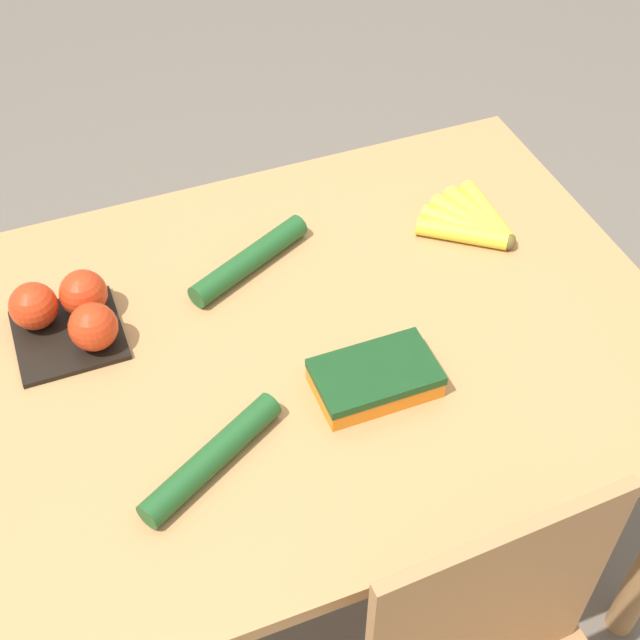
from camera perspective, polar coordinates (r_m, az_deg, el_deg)
ground_plane at (r=2.18m, az=0.00°, el=-14.44°), size 12.00×12.00×0.00m
dining_table at (r=1.63m, az=0.00°, el=-3.22°), size 1.23×0.94×0.76m
banana_bunch at (r=1.76m, az=9.78°, el=6.16°), size 0.17×0.19×0.04m
tomato_pack at (r=1.58m, az=-15.73°, el=0.45°), size 0.18×0.18×0.09m
carrot_bag at (r=1.45m, az=3.55°, el=-3.63°), size 0.20×0.12×0.05m
cucumber_near at (r=1.37m, az=-6.93°, el=-8.75°), size 0.26×0.17×0.04m
cucumber_far at (r=1.66m, az=-4.53°, el=3.86°), size 0.26×0.16×0.04m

